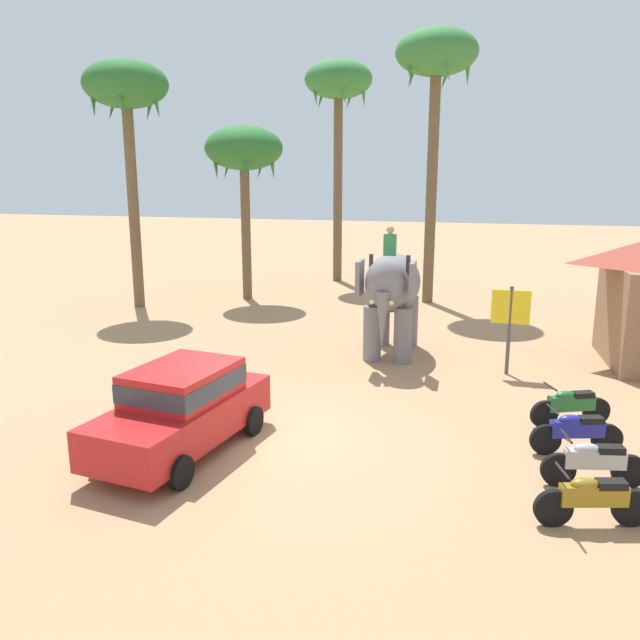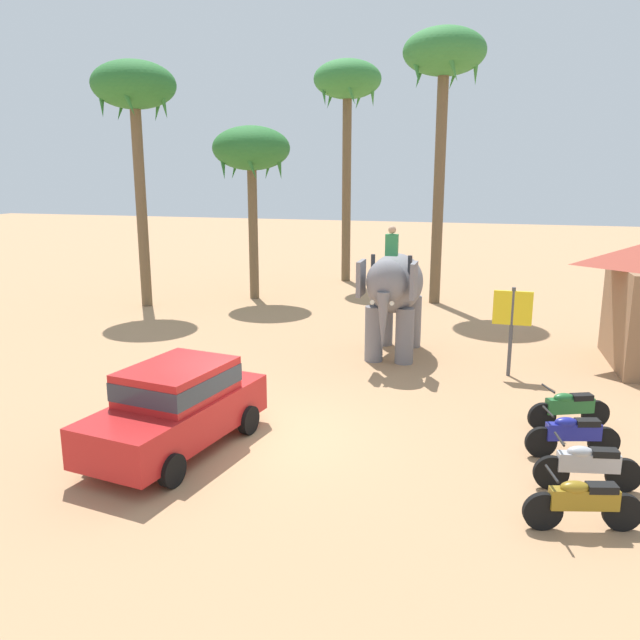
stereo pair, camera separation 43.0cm
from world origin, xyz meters
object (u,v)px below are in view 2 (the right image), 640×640
Objects in this scene: car_sedan_foreground at (177,404)px; signboard_yellow at (512,314)px; motorcycle_second_in_row at (588,465)px; palm_tree_far_back at (347,89)px; palm_tree_near_hut at (444,64)px; palm_tree_behind_elephant at (251,153)px; motorcycle_fourth_in_row at (569,408)px; elephant_with_mahout at (394,290)px; palm_tree_left_of_road at (134,94)px; motorcycle_mid_row at (573,434)px; motorcycle_nearest_camera at (583,502)px.

signboard_yellow is at bearing 47.64° from car_sedan_foreground.
palm_tree_far_back reaches higher than motorcycle_second_in_row.
palm_tree_behind_elephant is at bearing -170.77° from palm_tree_near_hut.
palm_tree_behind_elephant is at bearing 135.88° from motorcycle_fourth_in_row.
elephant_with_mahout is 13.37m from palm_tree_left_of_road.
car_sedan_foreground reaches higher than motorcycle_mid_row.
motorcycle_nearest_camera is at bearing -98.15° from motorcycle_second_in_row.
motorcycle_mid_row is 0.73× the size of signboard_yellow.
car_sedan_foreground is 9.15m from signboard_yellow.
motorcycle_nearest_camera is 7.78m from signboard_yellow.
motorcycle_second_in_row is at bearing -77.77° from signboard_yellow.
motorcycle_second_in_row is at bearing -84.24° from motorcycle_mid_row.
palm_tree_behind_elephant is (-11.93, 11.57, 5.65)m from motorcycle_fourth_in_row.
motorcycle_nearest_camera is (7.30, -0.86, -0.46)m from car_sedan_foreground.
car_sedan_foreground is at bearing -109.94° from elephant_with_mahout.
motorcycle_fourth_in_row is (0.10, 4.15, 0.00)m from motorcycle_nearest_camera.
palm_tree_behind_elephant reaches higher than motorcycle_second_in_row.
motorcycle_mid_row is (-0.13, 1.33, 0.00)m from motorcycle_second_in_row.
palm_tree_near_hut is (0.25, 8.33, 7.40)m from elephant_with_mahout.
motorcycle_mid_row and motorcycle_fourth_in_row have the same top height.
palm_tree_far_back reaches higher than palm_tree_behind_elephant.
signboard_yellow is (-1.22, 4.90, 1.22)m from motorcycle_mid_row.
palm_tree_near_hut reaches higher than motorcycle_fourth_in_row.
car_sedan_foreground is at bearing -56.15° from palm_tree_left_of_road.
palm_tree_behind_elephant is 14.12m from signboard_yellow.
palm_tree_behind_elephant is 3.00× the size of signboard_yellow.
palm_tree_far_back reaches higher than motorcycle_fourth_in_row.
signboard_yellow reaches higher than motorcycle_nearest_camera.
palm_tree_left_of_road is at bearing 150.33° from motorcycle_fourth_in_row.
car_sedan_foreground is 8.32m from elephant_with_mahout.
palm_tree_left_of_road is (-3.63, -2.70, 2.12)m from palm_tree_behind_elephant.
elephant_with_mahout reaches higher than motorcycle_nearest_camera.
elephant_with_mahout reaches higher than motorcycle_second_in_row.
elephant_with_mahout is 2.22× the size of motorcycle_mid_row.
motorcycle_second_in_row is (7.50, 0.50, -0.46)m from car_sedan_foreground.
motorcycle_mid_row is 1.46m from motorcycle_fourth_in_row.
motorcycle_fourth_in_row is (7.40, 3.29, -0.46)m from car_sedan_foreground.
motorcycle_second_in_row is 1.06× the size of motorcycle_fourth_in_row.
palm_tree_left_of_road is at bearing 143.33° from motorcycle_second_in_row.
palm_tree_near_hut is 4.48× the size of signboard_yellow.
motorcycle_fourth_in_row is at bearing 88.61° from motorcycle_nearest_camera.
motorcycle_mid_row is at bearing -73.19° from palm_tree_near_hut.
palm_tree_near_hut is (-4.31, 14.25, 8.93)m from motorcycle_mid_row.
car_sedan_foreground reaches higher than motorcycle_second_in_row.
palm_tree_left_of_road is at bearing 158.13° from elephant_with_mahout.
palm_tree_near_hut is at bearing -41.42° from palm_tree_far_back.
motorcycle_mid_row is 17.36m from palm_tree_near_hut.
palm_tree_near_hut reaches higher than car_sedan_foreground.
car_sedan_foreground is at bearing -156.03° from motorcycle_fourth_in_row.
palm_tree_far_back is 17.58m from signboard_yellow.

